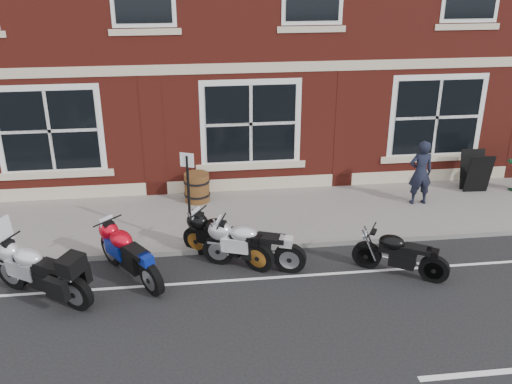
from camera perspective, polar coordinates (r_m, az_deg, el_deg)
ground at (r=11.30m, az=-5.44°, el=-9.53°), size 80.00×80.00×0.00m
sidewalk at (r=13.90m, az=-5.92°, el=-2.71°), size 30.00×3.00×0.12m
kerb at (r=12.50m, az=-5.70°, el=-5.83°), size 30.00×0.16×0.12m
moto_touring_silver at (r=11.41m, az=-20.81°, el=-7.12°), size 2.00×1.41×1.52m
moto_sport_red at (r=11.58m, az=-12.45°, el=-5.87°), size 1.36×1.91×1.00m
moto_sport_black at (r=11.91m, az=-3.01°, el=-4.55°), size 1.82×1.39×0.97m
moto_sport_silver at (r=11.67m, az=-0.40°, el=-5.13°), size 2.07×0.89×0.97m
moto_naked_black at (r=11.82m, az=14.10°, el=-5.82°), size 1.71×1.14×0.88m
pedestrian_left at (r=14.83m, az=16.13°, el=1.89°), size 0.61×0.40×1.66m
a_board_sign at (r=16.21m, az=21.11°, el=1.92°), size 0.67×0.47×1.08m
barrel_planter at (r=14.62m, az=-5.93°, el=0.46°), size 0.67×0.67×0.74m
parking_sign at (r=12.05m, az=-6.76°, el=-0.17°), size 0.28×0.14×2.13m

